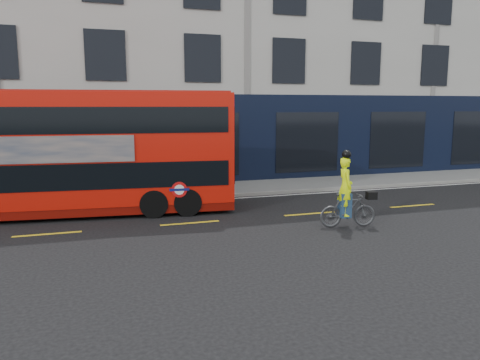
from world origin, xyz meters
name	(u,v)px	position (x,y,z in m)	size (l,w,h in m)	color
ground	(332,225)	(0.00, 0.00, 0.00)	(120.00, 120.00, 0.00)	black
pavement	(258,187)	(0.00, 6.50, 0.06)	(60.00, 3.00, 0.12)	gray
kerb	(271,193)	(0.00, 5.00, 0.07)	(60.00, 0.12, 0.13)	gray
building_terrace	(217,30)	(0.00, 12.94, 7.49)	(50.00, 10.07, 15.00)	#B9B6AE
road_edge_line	(273,196)	(0.00, 4.70, 0.00)	(58.00, 0.10, 0.01)	silver
lane_dashes	(310,214)	(0.00, 1.50, 0.00)	(58.00, 0.12, 0.01)	yellow
bus	(79,152)	(-7.10, 3.79, 2.04)	(10.03, 3.20, 3.97)	red
cyclist	(347,201)	(0.26, -0.34, 0.76)	(1.72, 0.76, 2.26)	#404245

